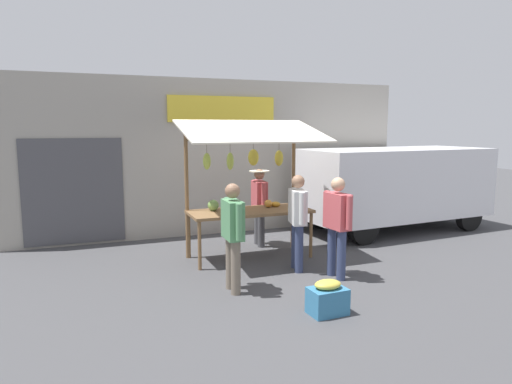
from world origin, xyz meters
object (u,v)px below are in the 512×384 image
parked_van (389,182)px  produce_crate_near (328,298)px  market_stall (249,174)px  shopper_with_ponytail (337,221)px  vendor_with_sunhat (259,201)px  shopper_in_striped_shirt (233,230)px  shopper_with_shopping_bag (298,216)px

parked_van → produce_crate_near: bearing=41.1°
market_stall → shopper_with_ponytail: market_stall is taller
parked_van → produce_crate_near: parked_van is taller
vendor_with_sunhat → produce_crate_near: size_ratio=3.20×
vendor_with_sunhat → shopper_in_striped_shirt: (1.33, 2.29, 0.00)m
produce_crate_near → shopper_with_shopping_bag: bearing=-104.3°
market_stall → produce_crate_near: 3.09m
shopper_with_shopping_bag → market_stall: bearing=38.6°
vendor_with_sunhat → parked_van: 3.30m
shopper_with_shopping_bag → shopper_in_striped_shirt: size_ratio=1.01×
parked_van → produce_crate_near: size_ratio=9.32×
shopper_in_striped_shirt → produce_crate_near: (-0.86, 1.22, -0.70)m
shopper_with_shopping_bag → parked_van: parked_van is taller
vendor_with_sunhat → shopper_with_ponytail: size_ratio=0.97×
vendor_with_sunhat → shopper_with_shopping_bag: bearing=5.2°
market_stall → shopper_with_ponytail: 1.91m
shopper_with_shopping_bag → shopper_with_ponytail: 0.70m
shopper_in_striped_shirt → produce_crate_near: size_ratio=3.26×
market_stall → shopper_with_shopping_bag: market_stall is taller
shopper_in_striped_shirt → shopper_with_shopping_bag: bearing=-64.9°
shopper_with_shopping_bag → produce_crate_near: 1.98m
shopper_with_shopping_bag → parked_van: bearing=-46.0°
shopper_with_shopping_bag → shopper_in_striped_shirt: bearing=127.1°
shopper_with_shopping_bag → parked_van: size_ratio=0.35×
shopper_with_shopping_bag → produce_crate_near: shopper_with_shopping_bag is taller
shopper_with_ponytail → market_stall: bearing=24.9°
vendor_with_sunhat → produce_crate_near: vendor_with_sunhat is taller
market_stall → shopper_with_shopping_bag: (-0.47, 1.01, -0.62)m
market_stall → parked_van: size_ratio=0.55×
parked_van → produce_crate_near: (3.76, 3.72, -0.92)m
shopper_with_shopping_bag → vendor_with_sunhat: bearing=13.2°
market_stall → shopper_in_striped_shirt: 1.90m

